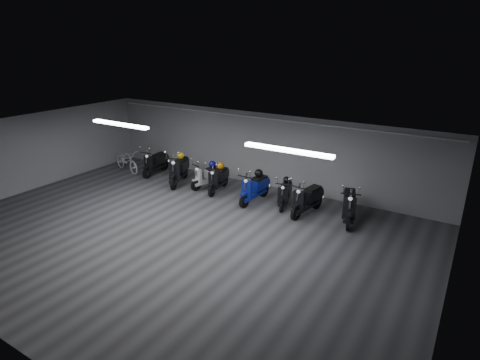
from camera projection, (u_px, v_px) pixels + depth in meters
The scene contains 22 objects.
floor at pixel (175, 235), 11.50m from camera, with size 14.00×10.00×0.01m, color #38383B.
ceiling at pixel (169, 141), 10.55m from camera, with size 14.00×10.00×0.01m, color gray.
back_wall at pixel (260, 149), 15.03m from camera, with size 14.00×0.01×2.80m, color gray.
left_wall at pixel (26, 153), 14.50m from camera, with size 0.01×10.00×2.80m, color gray.
right_wall at pixel (453, 259), 7.55m from camera, with size 0.01×10.00×2.80m, color gray.
fluor_strip_left at pixel (120, 124), 12.86m from camera, with size 2.40×0.18×0.08m, color white.
fluor_strip_right at pixel (288, 150), 9.89m from camera, with size 2.40×0.18×0.08m, color white.
conduit at pixel (259, 118), 14.55m from camera, with size 0.05×0.05×13.60m, color white.
scooter_0 at pixel (155, 159), 16.38m from camera, with size 0.60×1.79×1.33m, color black, non-canonical shape.
scooter_1 at pixel (179, 165), 15.28m from camera, with size 0.67×2.01×1.49m, color black, non-canonical shape.
scooter_2 at pixel (208, 172), 14.92m from camera, with size 0.55×1.64×1.22m, color silver, non-canonical shape.
scooter_3 at pixel (218, 175), 14.55m from camera, with size 0.57×1.70×1.27m, color black, non-canonical shape.
scooter_4 at pixel (254, 184), 13.57m from camera, with size 0.61×1.82×1.35m, color navy, non-canonical shape.
scooter_5 at pixel (285, 189), 13.28m from camera, with size 0.54×1.61×1.20m, color black, non-canonical shape.
scooter_7 at pixel (307, 195), 12.61m from camera, with size 0.61×1.83×1.37m, color black, non-canonical shape.
scooter_8 at pixel (350, 200), 12.11m from camera, with size 0.63×1.90×1.42m, color black, non-canonical shape.
bicycle at pixel (126, 158), 16.78m from camera, with size 0.62×1.76×1.14m, color white.
helmet_0 at pixel (181, 156), 15.44m from camera, with size 0.27×0.27×0.27m, color gold.
helmet_1 at pixel (259, 173), 13.66m from camera, with size 0.29×0.29×0.29m, color black.
helmet_2 at pixel (221, 166), 14.66m from camera, with size 0.28×0.28×0.28m, color orange.
helmet_3 at pixel (286, 180), 13.40m from camera, with size 0.23×0.23×0.23m, color black.
helmet_4 at pixel (213, 164), 14.96m from camera, with size 0.27×0.27×0.27m, color #0F0A77.
Camera 1 is at (7.02, -7.75, 5.38)m, focal length 29.63 mm.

